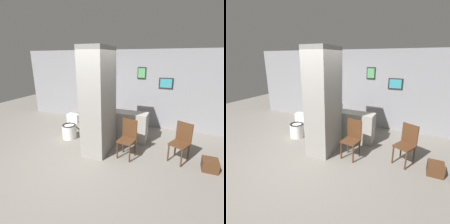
{
  "view_description": "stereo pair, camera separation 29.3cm",
  "coord_description": "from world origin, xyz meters",
  "views": [
    {
      "loc": [
        1.94,
        -3.27,
        2.34
      ],
      "look_at": [
        0.31,
        0.87,
        0.95
      ],
      "focal_mm": 28.0,
      "sensor_mm": 36.0,
      "label": 1
    },
    {
      "loc": [
        2.2,
        -3.15,
        2.34
      ],
      "look_at": [
        0.31,
        0.87,
        0.95
      ],
      "focal_mm": 28.0,
      "sensor_mm": 36.0,
      "label": 2
    }
  ],
  "objects": [
    {
      "name": "bottle_tall",
      "position": [
        0.19,
        1.35,
        0.97
      ],
      "size": [
        0.08,
        0.08,
        0.32
      ],
      "color": "silver",
      "rests_on": "counter_shelf"
    },
    {
      "name": "bicycle",
      "position": [
        -0.49,
        1.37,
        0.34
      ],
      "size": [
        1.58,
        0.42,
        0.69
      ],
      "color": "black",
      "rests_on": "ground_plane"
    },
    {
      "name": "counter_shelf",
      "position": [
        0.53,
        1.32,
        0.43
      ],
      "size": [
        1.33,
        0.44,
        0.85
      ],
      "color": "gray",
      "rests_on": "ground_plane"
    },
    {
      "name": "chair_near_pillar",
      "position": [
        0.89,
        0.45,
        0.51
      ],
      "size": [
        0.43,
        0.43,
        0.93
      ],
      "rotation": [
        0.0,
        0.0,
        -0.15
      ],
      "color": "#4C2D19",
      "rests_on": "ground_plane"
    },
    {
      "name": "wall_back",
      "position": [
        0.0,
        2.63,
        1.3
      ],
      "size": [
        8.0,
        0.09,
        2.6
      ],
      "color": "gray",
      "rests_on": "ground_plane"
    },
    {
      "name": "toilet",
      "position": [
        -1.04,
        0.84,
        0.29
      ],
      "size": [
        0.41,
        0.57,
        0.68
      ],
      "color": "white",
      "rests_on": "ground_plane"
    },
    {
      "name": "pillar_center",
      "position": [
        0.11,
        0.47,
        1.3
      ],
      "size": [
        0.61,
        0.94,
        2.6
      ],
      "color": "gray",
      "rests_on": "ground_plane"
    },
    {
      "name": "floor_crate",
      "position": [
        2.72,
        0.53,
        0.13
      ],
      "size": [
        0.32,
        0.32,
        0.25
      ],
      "color": "#4C2D19",
      "rests_on": "ground_plane"
    },
    {
      "name": "ground_plane",
      "position": [
        0.0,
        0.0,
        0.0
      ],
      "size": [
        14.0,
        14.0,
        0.0
      ],
      "primitive_type": "plane",
      "color": "slate"
    },
    {
      "name": "chair_by_doorway",
      "position": [
        2.09,
        0.71,
        0.51
      ],
      "size": [
        0.51,
        0.51,
        0.93
      ],
      "rotation": [
        0.0,
        0.0,
        -0.46
      ],
      "color": "#4C2D19",
      "rests_on": "ground_plane"
    }
  ]
}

